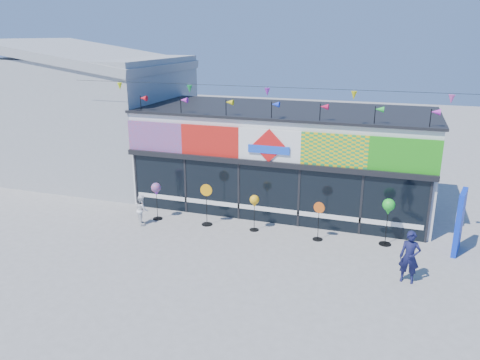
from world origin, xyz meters
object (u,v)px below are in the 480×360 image
at_px(spinner_4, 388,208).
at_px(child, 142,210).
at_px(blue_sign, 459,222).
at_px(spinner_1, 207,204).
at_px(spinner_3, 319,220).
at_px(spinner_0, 156,190).
at_px(spinner_2, 254,202).
at_px(adult_man, 410,257).

distance_m(spinner_4, child, 9.13).
bearing_deg(blue_sign, spinner_1, -164.66).
xyz_separation_m(spinner_1, spinner_3, (4.31, -0.01, -0.11)).
height_order(spinner_0, spinner_3, spinner_0).
bearing_deg(spinner_1, spinner_2, 2.21).
xyz_separation_m(spinner_0, spinner_2, (3.99, 0.15, -0.09)).
bearing_deg(child, spinner_3, -123.48).
relative_size(spinner_1, spinner_2, 1.18).
distance_m(spinner_1, spinner_3, 4.31).
xyz_separation_m(spinner_0, adult_man, (9.45, -2.06, -0.40)).
bearing_deg(spinner_1, blue_sign, 3.10).
height_order(spinner_0, child, spinner_0).
relative_size(spinner_0, spinner_1, 0.92).
distance_m(blue_sign, spinner_1, 8.92).
distance_m(spinner_2, adult_man, 5.89).
xyz_separation_m(adult_man, child, (-9.76, 1.42, -0.21)).
bearing_deg(blue_sign, spinner_4, -164.29).
height_order(blue_sign, child, blue_sign).
distance_m(spinner_0, spinner_4, 8.74).
bearing_deg(child, spinner_1, -112.96).
bearing_deg(blue_sign, spinner_3, -161.66).
xyz_separation_m(spinner_0, spinner_4, (8.72, 0.42, 0.15)).
relative_size(blue_sign, spinner_0, 1.44).
bearing_deg(spinner_0, adult_man, -12.30).
xyz_separation_m(spinner_0, spinner_3, (6.41, 0.07, -0.45)).
bearing_deg(spinner_2, blue_sign, 3.34).
bearing_deg(adult_man, spinner_1, 167.99).
xyz_separation_m(spinner_4, adult_man, (0.72, -2.48, -0.56)).
distance_m(spinner_4, adult_man, 2.65).
distance_m(spinner_2, spinner_3, 2.44).
relative_size(spinner_0, child, 1.28).
height_order(blue_sign, spinner_2, blue_sign).
bearing_deg(spinner_1, child, -163.48).
xyz_separation_m(spinner_2, child, (-4.30, -0.79, -0.53)).
bearing_deg(spinner_2, spinner_3, -1.95).
xyz_separation_m(blue_sign, adult_man, (-1.56, -2.62, -0.29)).
height_order(spinner_2, spinner_4, spinner_4).
distance_m(spinner_0, child, 0.94).
relative_size(spinner_2, spinner_3, 0.98).
bearing_deg(spinner_2, child, -169.62).
xyz_separation_m(spinner_1, adult_man, (7.35, -2.14, -0.06)).
relative_size(spinner_2, child, 1.18).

